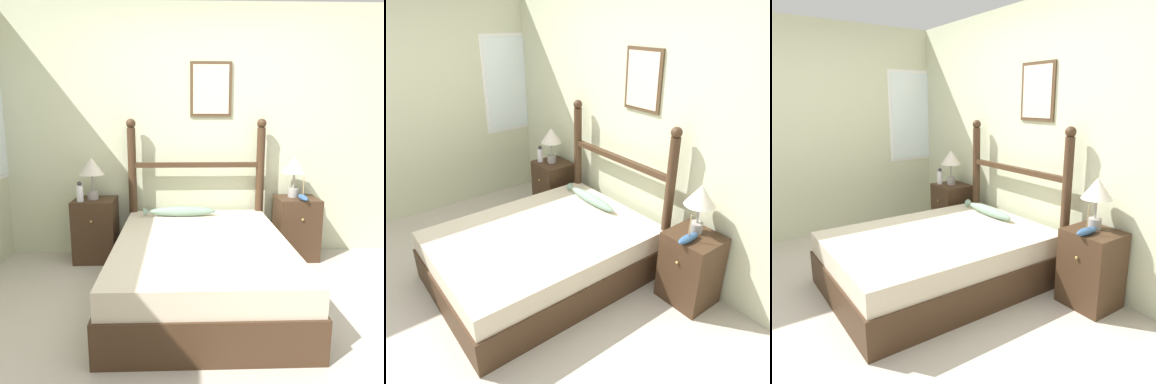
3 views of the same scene
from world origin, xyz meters
The scene contains 12 objects.
ground_plane centered at (0.00, 0.00, 0.00)m, with size 16.00×16.00×0.00m, color #B7AD9E.
wall_back centered at (0.00, 1.73, 1.28)m, with size 6.40×0.08×2.55m.
wall_left centered at (-2.13, 0.04, 1.28)m, with size 0.08×6.40×2.55m.
bed centered at (-0.13, 0.67, 0.24)m, with size 1.39×1.91×0.48m.
headboard centered at (-0.13, 1.58, 0.77)m, with size 1.40×0.10×1.43m.
nightstand_left centered at (-1.16, 1.48, 0.32)m, with size 0.41×0.39×0.63m.
nightstand_right centered at (0.90, 1.48, 0.32)m, with size 0.41×0.39×0.63m.
table_lamp_left centered at (-1.17, 1.48, 0.94)m, with size 0.25×0.25×0.42m.
table_lamp_right centered at (0.86, 1.53, 0.94)m, with size 0.25×0.25×0.42m.
bottle centered at (-1.28, 1.39, 0.72)m, with size 0.07×0.07×0.20m.
model_boat centered at (0.91, 1.37, 0.66)m, with size 0.07×0.23×0.23m.
fish_pillow centered at (-0.30, 1.37, 0.53)m, with size 0.71×0.11×0.10m.
Camera 2 is at (2.36, -0.81, 2.24)m, focal length 35.00 mm.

